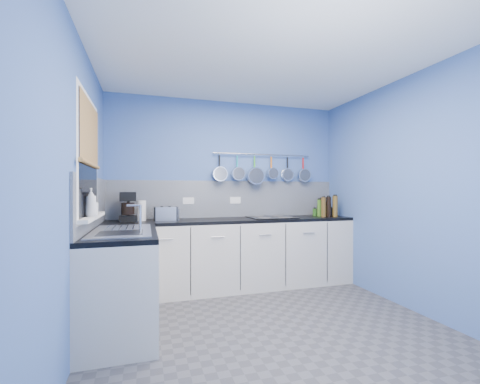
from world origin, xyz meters
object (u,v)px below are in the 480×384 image
paper_towel (141,211)px  canister (175,215)px  soap_bottle_a (91,202)px  soap_bottle_b (91,206)px  hob (271,217)px  toaster (166,214)px  coffee_maker (128,207)px

paper_towel → canister: bearing=-5.4°
soap_bottle_a → soap_bottle_b: bearing=90.0°
canister → hob: size_ratio=0.24×
toaster → canister: 0.12m
soap_bottle_b → paper_towel: bearing=70.9°
paper_towel → canister: paper_towel is taller
soap_bottle_b → soap_bottle_a: bearing=-90.0°
soap_bottle_a → paper_towel: (0.38, 1.13, -0.15)m
soap_bottle_a → soap_bottle_b: (0.00, 0.02, -0.03)m
soap_bottle_b → coffee_maker: coffee_maker is taller
soap_bottle_b → toaster: bearing=58.1°
toaster → canister: (0.12, -0.00, -0.01)m
paper_towel → coffee_maker: 0.16m
soap_bottle_a → paper_towel: bearing=71.3°
canister → toaster: bearing=179.8°
soap_bottle_a → canister: (0.79, 1.09, -0.20)m
soap_bottle_a → toaster: 1.30m
soap_bottle_b → coffee_maker: 1.11m
coffee_maker → canister: 0.57m
toaster → canister: toaster is taller
paper_towel → hob: (1.67, -0.07, -0.12)m
toaster → coffee_maker: bearing=-177.2°
soap_bottle_a → toaster: soap_bottle_a is taller
paper_towel → canister: (0.40, -0.04, -0.05)m
soap_bottle_a → canister: bearing=54.3°
soap_bottle_a → toaster: size_ratio=0.92×
toaster → hob: bearing=3.1°
toaster → soap_bottle_b: bearing=-117.4°
canister → coffee_maker: bearing=178.7°
paper_towel → toaster: (0.28, -0.04, -0.04)m
soap_bottle_b → canister: size_ratio=1.25×
paper_towel → soap_bottle_a: bearing=-108.7°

